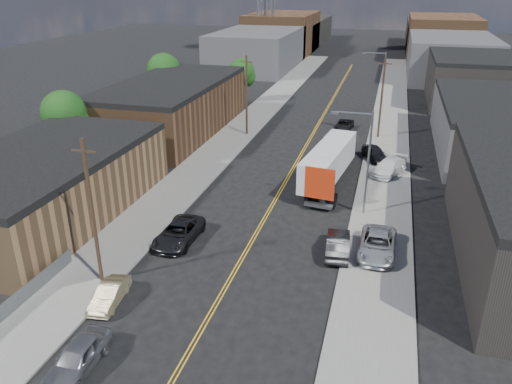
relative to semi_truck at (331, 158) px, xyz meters
The scene contains 31 objects.
ground 28.23m from the semi_truck, 98.45° to the left, with size 260.00×260.00×0.00m, color black.
centerline 13.68m from the semi_truck, 107.86° to the left, with size 0.32×120.00×0.01m, color gold.
sidewalk_left 18.86m from the semi_truck, 136.73° to the left, with size 5.00×140.00×0.15m, color slate.
sidewalk_right 14.09m from the semi_truck, 67.32° to the left, with size 5.00×140.00×0.15m, color slate.
warehouse_tan 26.28m from the semi_truck, 147.39° to the right, with size 12.00×22.00×5.60m.
warehouse_brown 25.12m from the semi_truck, 151.86° to the left, with size 12.00×26.00×6.60m.
industrial_right_b 22.61m from the semi_truck, 37.76° to the left, with size 14.00×24.00×6.10m.
industrial_right_c 43.69m from the semi_truck, 65.85° to the left, with size 14.00×22.00×7.60m.
skyline_left_a 67.33m from the semi_truck, 111.01° to the left, with size 16.00×30.00×8.00m, color #3A3A3C.
skyline_right_a 64.83m from the semi_truck, 75.83° to the left, with size 16.00×30.00×8.00m, color #3A3A3C.
skyline_left_b 91.13m from the semi_truck, 105.36° to the left, with size 16.00×26.00×10.00m, color brown.
skyline_right_b 89.30m from the semi_truck, 79.76° to the left, with size 16.00×26.00×10.00m, color brown.
skyline_left_c 110.51m from the semi_truck, 102.62° to the left, with size 16.00×40.00×7.00m, color black.
skyline_right_c 109.00m from the semi_truck, 81.63° to the left, with size 16.00×40.00×7.00m, color black.
streetlight_near 8.52m from the semi_truck, 64.21° to the right, with size 3.39×0.25×9.00m.
streetlight_far 28.22m from the semi_truck, 82.91° to the left, with size 3.39×0.25×9.00m.
utility_pole_left_near 25.53m from the semi_truck, 119.10° to the right, with size 1.60×0.26×10.00m.
utility_pole_left_far 18.03m from the semi_truck, 133.86° to the left, with size 1.60×0.26×10.00m.
utility_pole_right 16.60m from the semi_truck, 75.61° to the left, with size 1.60×0.26×10.00m.
tree_left_near 28.31m from the semi_truck, behind, with size 4.85×4.76×7.91m.
tree_left_mid 36.33m from the semi_truck, 140.88° to the left, with size 5.10×5.04×8.37m.
tree_left_far 34.96m from the semi_truck, 121.21° to the left, with size 4.35×4.20×6.97m.
semi_truck is the anchor object (origin of this frame).
car_left_a 31.10m from the semi_truck, 107.10° to the right, with size 1.84×4.57×1.56m, color gray.
car_left_b 26.41m from the semi_truck, 113.56° to the right, with size 1.35×3.88×1.28m, color #938660.
car_left_c 18.46m from the semi_truck, 121.08° to the right, with size 2.57×5.58×1.55m, color black.
car_right_oncoming 14.66m from the semi_truck, 80.27° to the right, with size 1.66×4.76×1.57m, color black.
car_right_lot_a 14.93m from the semi_truck, 69.28° to the right, with size 2.57×5.58×1.55m, color #BBBFC1.
car_right_lot_b 6.50m from the semi_truck, 26.66° to the left, with size 2.19×5.38×1.56m, color white.
car_right_lot_c 8.16m from the semi_truck, 59.65° to the left, with size 1.79×4.46×1.52m, color black.
car_ahead_truck 18.30m from the semi_truck, 91.43° to the left, with size 2.14×4.64×1.29m, color black.
Camera 1 is at (9.13, -14.61, 18.79)m, focal length 35.00 mm.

